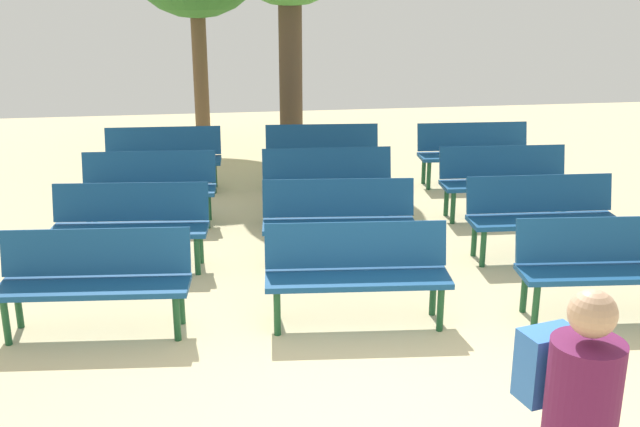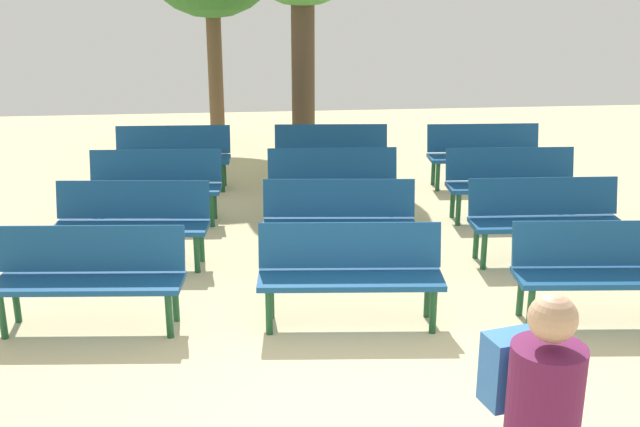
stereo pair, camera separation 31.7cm
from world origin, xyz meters
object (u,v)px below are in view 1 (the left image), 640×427
at_px(bench_r1_c2, 542,212).
at_px(bench_r2_c0, 149,184).
at_px(bench_r3_c0, 163,155).
at_px(bench_r3_c2, 474,150).
at_px(bench_r1_c1, 339,217).
at_px(bench_r1_c0, 130,221).
at_px(bench_r2_c1, 328,180).
at_px(bench_r0_c2, 607,262).
at_px(bench_r3_c1, 322,152).
at_px(bench_r0_c0, 95,276).
at_px(bench_r0_c1, 357,268).
at_px(bench_r2_c2, 504,177).
at_px(visitor_with_backpack, 573,427).

bearing_deg(bench_r1_c2, bench_r2_c0, 160.43).
bearing_deg(bench_r3_c0, bench_r1_c2, -35.00).
relative_size(bench_r1_c2, bench_r3_c0, 1.00).
distance_m(bench_r3_c0, bench_r3_c2, 4.41).
bearing_deg(bench_r3_c2, bench_r1_c1, -128.51).
xyz_separation_m(bench_r1_c0, bench_r2_c1, (2.27, 1.30, 0.00)).
distance_m(bench_r1_c0, bench_r3_c2, 5.26).
distance_m(bench_r2_c0, bench_r2_c1, 2.17).
relative_size(bench_r0_c2, bench_r3_c0, 1.01).
distance_m(bench_r1_c1, bench_r3_c2, 3.67).
bearing_deg(bench_r2_c0, bench_r3_c1, 34.09).
xyz_separation_m(bench_r0_c0, bench_r1_c2, (4.50, 1.13, 0.00)).
height_order(bench_r0_c1, bench_r2_c1, same).
distance_m(bench_r0_c2, bench_r2_c2, 2.87).
xyz_separation_m(bench_r0_c0, bench_r2_c2, (4.62, 2.53, 0.00)).
relative_size(bench_r2_c2, bench_r3_c1, 0.99).
height_order(bench_r3_c0, bench_r3_c1, same).
distance_m(bench_r1_c1, bench_r1_c2, 2.18).
height_order(bench_r2_c1, bench_r3_c1, same).
height_order(bench_r1_c0, bench_r2_c1, same).
bearing_deg(bench_r3_c1, bench_r2_c2, -34.93).
distance_m(bench_r1_c1, bench_r3_c1, 2.94).
height_order(bench_r0_c2, bench_r1_c2, same).
xyz_separation_m(bench_r2_c2, bench_r3_c1, (-2.04, 1.68, 0.00)).
distance_m(bench_r0_c1, bench_r2_c1, 2.90).
distance_m(bench_r1_c1, bench_r2_c1, 1.47).
bearing_deg(bench_r2_c1, bench_r0_c0, -128.40).
height_order(bench_r0_c1, bench_r2_c0, same).
xyz_separation_m(bench_r1_c1, bench_r2_c1, (0.11, 1.46, 0.00)).
distance_m(bench_r0_c0, bench_r1_c2, 4.64).
bearing_deg(bench_r0_c1, visitor_with_backpack, -77.39).
bearing_deg(bench_r0_c1, bench_r1_c2, 34.36).
bearing_deg(visitor_with_backpack, bench_r0_c1, -95.42).
bearing_deg(bench_r0_c0, bench_r1_c1, 34.02).
distance_m(bench_r3_c1, bench_r3_c2, 2.18).
xyz_separation_m(bench_r3_c1, visitor_with_backpack, (0.08, -7.52, 0.43)).
relative_size(bench_r0_c0, bench_r2_c1, 1.01).
relative_size(bench_r1_c2, bench_r2_c0, 1.00).
height_order(bench_r0_c1, bench_r3_c1, same).
distance_m(bench_r0_c0, bench_r0_c1, 2.24).
relative_size(bench_r2_c1, visitor_with_backpack, 0.98).
relative_size(bench_r0_c1, bench_r2_c1, 1.01).
height_order(bench_r3_c0, visitor_with_backpack, visitor_with_backpack).
xyz_separation_m(bench_r0_c2, bench_r1_c1, (-2.15, 1.61, 0.00)).
relative_size(bench_r1_c2, bench_r2_c1, 1.00).
bearing_deg(visitor_with_backpack, bench_r1_c2, -125.60).
bearing_deg(visitor_with_backpack, bench_r3_c2, -118.95).
height_order(bench_r3_c1, bench_r3_c2, same).
bearing_deg(bench_r1_c2, bench_r1_c1, 178.63).
bearing_deg(bench_r0_c2, bench_r0_c1, -179.66).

